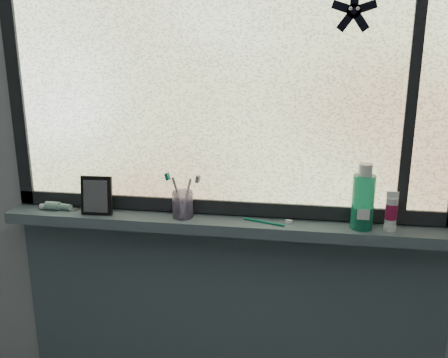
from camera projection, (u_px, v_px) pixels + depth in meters
name	position (u px, v px, depth m)	size (l,w,h in m)	color
wall_back	(228.00, 151.00, 1.78)	(3.00, 0.01, 2.50)	#9EA3A8
windowsill	(225.00, 224.00, 1.77)	(1.62, 0.14, 0.04)	#4B5B64
sill_apron	(227.00, 340.00, 1.97)	(1.62, 0.02, 0.98)	#4B5B64
window_pane	(228.00, 72.00, 1.68)	(1.50, 0.01, 1.00)	silver
frame_bottom	(227.00, 207.00, 1.80)	(1.60, 0.03, 0.05)	black
frame_left	(15.00, 69.00, 1.79)	(0.05, 0.03, 1.10)	black
frame_mullion	(414.00, 74.00, 1.58)	(0.04, 0.03, 1.00)	black
starfish_sticker	(354.00, 11.00, 1.55)	(0.15, 0.02, 0.15)	black
vanity_mirror	(97.00, 195.00, 1.80)	(0.11, 0.06, 0.14)	black
toothpaste_tube	(58.00, 206.00, 1.86)	(0.17, 0.04, 0.03)	silver
toothbrush_cup	(183.00, 204.00, 1.77)	(0.07, 0.07, 0.10)	#A18EBC
toothbrush_lying	(264.00, 221.00, 1.73)	(0.19, 0.02, 0.01)	#0D755A
mouthwash_bottle	(363.00, 197.00, 1.65)	(0.07, 0.07, 0.18)	#1E9F75
cream_tube	(391.00, 210.00, 1.65)	(0.04, 0.04, 0.10)	silver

